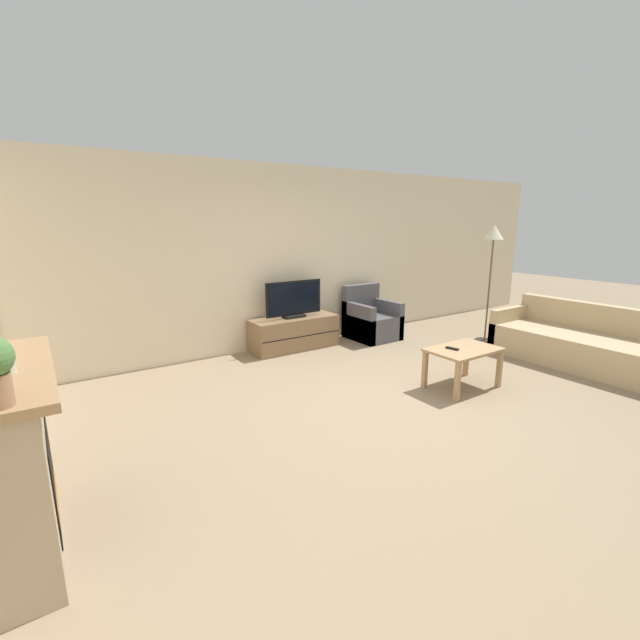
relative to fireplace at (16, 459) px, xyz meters
name	(u,v)px	position (x,y,z in m)	size (l,w,h in m)	color
ground_plane	(400,398)	(3.38, 0.32, -0.56)	(24.00, 24.00, 0.00)	#89755B
wall_back	(283,258)	(3.38, 2.90, 0.79)	(12.00, 0.06, 2.70)	beige
fireplace	(16,459)	(0.00, 0.00, 0.00)	(0.44, 1.38, 1.10)	tan
mantel_vase_centre_left	(0,360)	(0.02, -0.10, 0.62)	(0.13, 0.13, 0.19)	beige
tv_stand	(294,333)	(3.38, 2.59, -0.32)	(1.34, 0.49, 0.48)	brown
tv	(294,301)	(3.38, 2.59, 0.18)	(0.93, 0.18, 0.55)	black
armchair	(371,321)	(4.74, 2.42, -0.28)	(0.70, 0.76, 0.86)	#4C4C51
coffee_table	(463,355)	(4.20, 0.16, -0.16)	(0.82, 0.54, 0.47)	#A37F56
remote	(452,348)	(4.06, 0.21, -0.08)	(0.07, 0.16, 0.02)	black
couch	(585,346)	(6.23, -0.23, -0.29)	(0.95, 2.24, 0.79)	tan
floor_lamp	(493,243)	(6.16, 1.24, 1.00)	(0.30, 0.30, 1.84)	black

